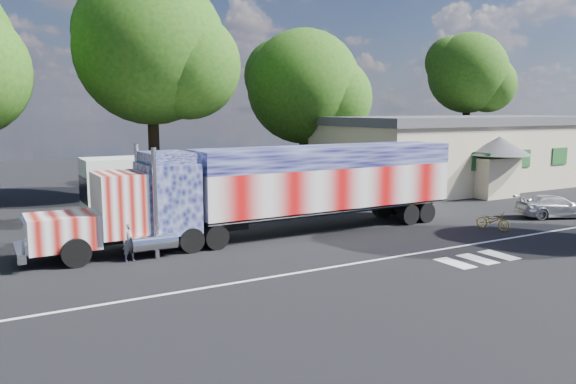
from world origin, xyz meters
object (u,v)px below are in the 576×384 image
woman (129,242)px  tree_far_ne (469,74)px  parked_car (555,206)px  bicycle (493,221)px  tree_ne_a (306,87)px  semi_truck (281,187)px  tree_n_mid (153,50)px  coach_bus (193,184)px

woman → tree_far_ne: 40.16m
parked_car → bicycle: (-5.36, -0.52, -0.16)m
parked_car → tree_ne_a: 20.25m
semi_truck → tree_n_mid: 15.13m
semi_truck → tree_n_mid: bearing=98.2°
coach_bus → tree_ne_a: 15.99m
parked_car → bicycle: 5.39m
bicycle → tree_n_mid: (-11.26, 17.17, 8.96)m
tree_ne_a → tree_n_mid: (-12.27, -1.93, 2.00)m
parked_car → tree_n_mid: (-16.62, 16.64, 8.80)m
coach_bus → tree_n_mid: tree_n_mid is taller
parked_car → tree_ne_a: (-4.35, 18.58, 6.80)m
bicycle → tree_ne_a: tree_ne_a is taller
bicycle → semi_truck: bearing=140.7°
tree_ne_a → tree_far_ne: tree_far_ne is taller
woman → semi_truck: bearing=5.0°
semi_truck → parked_car: (14.72, -3.47, -1.61)m
parked_car → tree_n_mid: bearing=67.1°
woman → tree_ne_a: size_ratio=0.13×
coach_bus → tree_ne_a: size_ratio=0.96×
woman → tree_n_mid: size_ratio=0.11×
parked_car → tree_far_ne: (13.60, 19.13, 8.37)m
parked_car → tree_ne_a: size_ratio=0.35×
coach_bus → bicycle: coach_bus is taller
semi_truck → coach_bus: size_ratio=1.78×
woman → tree_far_ne: bearing=21.2°
parked_car → woman: (-21.93, 2.30, 0.15)m
semi_truck → tree_far_ne: bearing=28.9°
tree_ne_a → tree_far_ne: bearing=1.8°
bicycle → coach_bus: bearing=120.6°
coach_bus → bicycle: bearing=-43.2°
semi_truck → bicycle: 10.33m
coach_bus → parked_car: bearing=-31.2°
tree_far_ne → tree_ne_a: bearing=-178.2°
coach_bus → tree_n_mid: bearing=90.0°
tree_far_ne → woman: bearing=-154.7°
coach_bus → woman: size_ratio=7.58×
tree_ne_a → tree_far_ne: 18.03m
semi_truck → bicycle: semi_truck is taller
woman → bicycle: (16.57, -2.83, -0.32)m
parked_car → tree_ne_a: bearing=35.4°
tree_n_mid → tree_far_ne: bearing=4.7°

